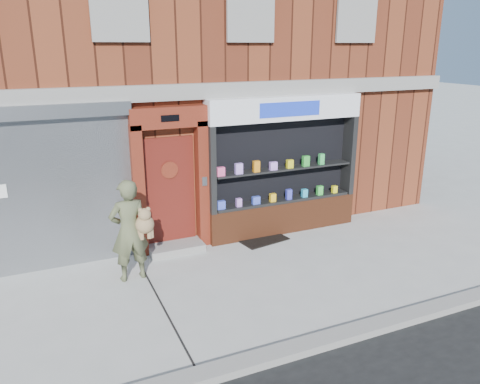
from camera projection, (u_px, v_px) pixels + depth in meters
ground at (244, 281)px, 8.30m from camera, size 80.00×80.00×0.00m
curb at (309, 346)px, 6.41m from camera, size 60.00×0.30×0.12m
building at (151, 45)px, 12.34m from camera, size 12.00×8.16×8.00m
shutter_bay at (46, 179)px, 8.31m from camera, size 3.10×0.30×3.04m
red_door_bay at (171, 180)px, 9.20m from camera, size 1.52×0.58×2.90m
pharmacy_bay at (283, 172)px, 10.15m from camera, size 3.50×0.41×3.00m
woman at (130, 230)px, 8.12m from camera, size 0.79×0.50×1.84m
doormat at (262, 239)px, 10.08m from camera, size 1.12×0.87×0.03m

